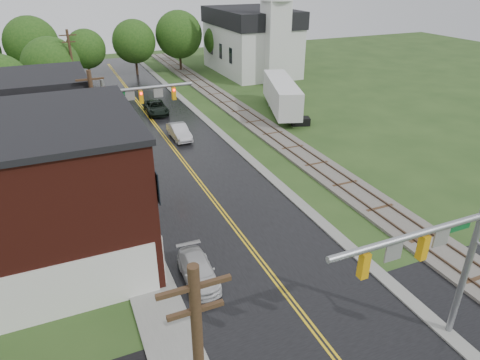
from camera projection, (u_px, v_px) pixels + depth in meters
main_road at (169, 143)px, 40.56m from camera, size 10.00×90.00×0.02m
curb_right at (205, 120)px, 46.59m from camera, size 0.80×70.00×0.12m
sidewalk_left at (110, 175)px, 34.25m from camera, size 2.40×50.00×0.12m
brick_building at (2, 202)px, 21.95m from camera, size 14.30×10.30×8.30m
yellow_house at (36, 143)px, 31.93m from camera, size 8.00×7.00×6.40m
darkred_building at (50, 119)px, 40.13m from camera, size 7.00×6.00×4.40m
church at (254, 34)px, 64.56m from camera, size 10.40×18.40×20.00m
railroad at (244, 114)px, 48.18m from camera, size 3.20×80.00×0.30m
traffic_signal_near at (435, 254)px, 16.59m from camera, size 7.34×0.30×7.20m
traffic_signal_far at (133, 104)px, 34.64m from camera, size 7.34×0.43×7.20m
utility_pole_b at (98, 133)px, 29.47m from camera, size 1.80×0.28×9.00m
utility_pole_c at (74, 70)px, 47.53m from camera, size 1.80×0.28×9.00m
tree_left_c at (1, 86)px, 41.75m from camera, size 6.00×6.00×7.65m
tree_left_e at (53, 67)px, 48.32m from camera, size 6.40×6.40×8.16m
suv_dark at (156, 108)px, 48.41m from camera, size 2.53×5.06×1.38m
sedan_silver at (179, 132)px, 41.25m from camera, size 1.53×4.24×1.39m
pickup_white at (198, 271)px, 22.55m from camera, size 1.81×4.08×1.17m
semi_trailer at (282, 94)px, 47.73m from camera, size 6.11×11.84×3.71m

